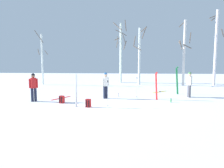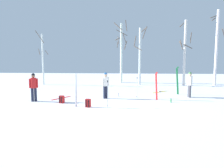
% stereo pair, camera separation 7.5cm
% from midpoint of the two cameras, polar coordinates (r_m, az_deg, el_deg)
% --- Properties ---
extents(ground_plane, '(60.00, 60.00, 0.00)m').
position_cam_midpoint_polar(ground_plane, '(11.34, 0.26, -6.00)').
color(ground_plane, white).
extents(person_0, '(0.47, 0.34, 1.72)m').
position_cam_midpoint_polar(person_0, '(13.19, -20.92, -0.36)').
color(person_0, '#1E2338').
rests_on(person_0, ground_plane).
extents(person_1, '(0.34, 0.52, 1.72)m').
position_cam_midpoint_polar(person_1, '(14.72, 21.03, 0.29)').
color(person_1, '#4C4C56').
rests_on(person_1, ground_plane).
extents(person_2, '(0.44, 0.34, 1.72)m').
position_cam_midpoint_polar(person_2, '(13.29, -1.63, 0.11)').
color(person_2, '#1E2338').
rests_on(person_2, ground_plane).
extents(ski_pair_planted_0, '(0.11, 0.16, 1.78)m').
position_cam_midpoint_polar(ski_pair_planted_0, '(11.03, -9.81, -1.77)').
color(ski_pair_planted_0, white).
rests_on(ski_pair_planted_0, ground_plane).
extents(ski_pair_planted_1, '(0.17, 0.20, 1.76)m').
position_cam_midpoint_polar(ski_pair_planted_1, '(13.20, 12.47, -0.56)').
color(ski_pair_planted_1, red).
rests_on(ski_pair_planted_1, ground_plane).
extents(ski_pair_planted_2, '(0.28, 0.05, 2.04)m').
position_cam_midpoint_polar(ski_pair_planted_2, '(15.76, 17.94, 0.90)').
color(ski_pair_planted_2, green).
rests_on(ski_pair_planted_2, ground_plane).
extents(ski_pair_lying_0, '(1.38, 1.39, 0.05)m').
position_cam_midpoint_polar(ski_pair_lying_0, '(16.66, 13.36, -2.16)').
color(ski_pair_lying_0, yellow).
rests_on(ski_pair_lying_0, ground_plane).
extents(ski_pair_lying_1, '(0.91, 1.56, 0.05)m').
position_cam_midpoint_polar(ski_pair_lying_1, '(13.90, -13.86, -3.84)').
color(ski_pair_lying_1, red).
rests_on(ski_pair_lying_1, ground_plane).
extents(ski_poles_0, '(0.07, 0.20, 1.39)m').
position_cam_midpoint_polar(ski_poles_0, '(13.68, 7.16, -0.77)').
color(ski_poles_0, '#B2B2BC').
rests_on(ski_poles_0, ground_plane).
extents(ski_poles_1, '(0.07, 0.21, 1.42)m').
position_cam_midpoint_polar(ski_poles_1, '(10.83, -1.05, -2.49)').
color(ski_poles_1, '#B2B2BC').
rests_on(ski_poles_1, ground_plane).
extents(backpack_0, '(0.29, 0.32, 0.44)m').
position_cam_midpoint_polar(backpack_0, '(10.94, -6.48, -5.34)').
color(backpack_0, red).
rests_on(backpack_0, ground_plane).
extents(backpack_1, '(0.31, 0.33, 0.44)m').
position_cam_midpoint_polar(backpack_1, '(12.27, -13.68, -4.22)').
color(backpack_1, red).
rests_on(backpack_1, ground_plane).
extents(water_bottle_0, '(0.07, 0.07, 0.24)m').
position_cam_midpoint_polar(water_bottle_0, '(12.61, 16.31, -4.46)').
color(water_bottle_0, green).
rests_on(water_bottle_0, ground_plane).
extents(water_bottle_1, '(0.07, 0.07, 0.25)m').
position_cam_midpoint_polar(water_bottle_1, '(14.13, 1.94, -3.05)').
color(water_bottle_1, silver).
rests_on(water_bottle_1, ground_plane).
extents(birch_tree_0, '(1.05, 1.04, 5.54)m').
position_cam_midpoint_polar(birch_tree_0, '(22.46, -18.70, 6.75)').
color(birch_tree_0, white).
rests_on(birch_tree_0, ground_plane).
extents(birch_tree_1, '(1.55, 1.61, 6.94)m').
position_cam_midpoint_polar(birch_tree_1, '(23.52, 2.72, 8.88)').
color(birch_tree_1, silver).
rests_on(birch_tree_1, ground_plane).
extents(birch_tree_2, '(1.24, 1.15, 6.64)m').
position_cam_midpoint_polar(birch_tree_2, '(23.27, 2.69, 8.87)').
color(birch_tree_2, silver).
rests_on(birch_tree_2, ground_plane).
extents(birch_tree_3, '(1.39, 1.40, 5.93)m').
position_cam_midpoint_polar(birch_tree_3, '(21.31, 7.91, 8.08)').
color(birch_tree_3, silver).
rests_on(birch_tree_3, ground_plane).
extents(birch_tree_4, '(1.23, 1.24, 6.54)m').
position_cam_midpoint_polar(birch_tree_4, '(21.76, 19.76, 8.47)').
color(birch_tree_4, silver).
rests_on(birch_tree_4, ground_plane).
extents(birch_tree_5, '(1.52, 1.52, 7.48)m').
position_cam_midpoint_polar(birch_tree_5, '(23.17, 27.26, 9.20)').
color(birch_tree_5, silver).
rests_on(birch_tree_5, ground_plane).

